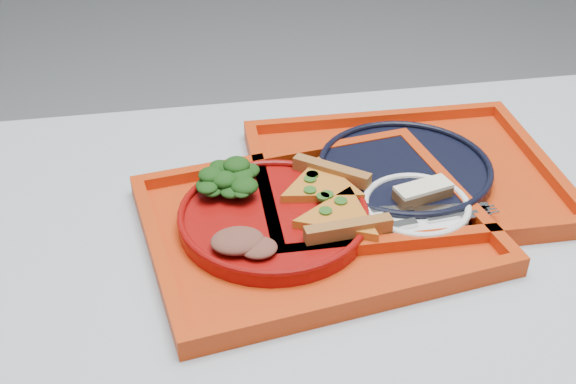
# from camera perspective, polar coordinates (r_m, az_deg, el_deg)

# --- Properties ---
(table) EXTENTS (1.60, 0.80, 0.75)m
(table) POSITION_cam_1_polar(r_m,az_deg,el_deg) (1.08, 9.19, -5.42)
(table) COLOR #A7B0BC
(table) RESTS_ON ground
(tray_main) EXTENTS (0.50, 0.41, 0.01)m
(tray_main) POSITION_cam_1_polar(r_m,az_deg,el_deg) (1.00, 2.07, -2.87)
(tray_main) COLOR #BE2F0A
(tray_main) RESTS_ON table
(tray_far) EXTENTS (0.46, 0.36, 0.01)m
(tray_far) POSITION_cam_1_polar(r_m,az_deg,el_deg) (1.11, 9.12, 1.04)
(tray_far) COLOR #BE2F0A
(tray_far) RESTS_ON table
(dinner_plate) EXTENTS (0.26, 0.26, 0.02)m
(dinner_plate) POSITION_cam_1_polar(r_m,az_deg,el_deg) (0.99, -1.16, -2.17)
(dinner_plate) COLOR maroon
(dinner_plate) RESTS_ON tray_main
(side_plate) EXTENTS (0.15, 0.15, 0.01)m
(side_plate) POSITION_cam_1_polar(r_m,az_deg,el_deg) (1.03, 10.05, -1.40)
(side_plate) COLOR white
(side_plate) RESTS_ON tray_main
(navy_plate) EXTENTS (0.26, 0.26, 0.02)m
(navy_plate) POSITION_cam_1_polar(r_m,az_deg,el_deg) (1.10, 9.18, 1.65)
(navy_plate) COLOR black
(navy_plate) RESTS_ON tray_far
(pizza_slice_a) EXTENTS (0.13, 0.14, 0.02)m
(pizza_slice_a) POSITION_cam_1_polar(r_m,az_deg,el_deg) (0.97, 4.16, -1.77)
(pizza_slice_a) COLOR gold
(pizza_slice_a) RESTS_ON dinner_plate
(pizza_slice_b) EXTENTS (0.18, 0.18, 0.02)m
(pizza_slice_b) POSITION_cam_1_polar(r_m,az_deg,el_deg) (1.03, 2.65, 0.73)
(pizza_slice_b) COLOR gold
(pizza_slice_b) RESTS_ON dinner_plate
(salad_heap) EXTENTS (0.10, 0.09, 0.05)m
(salad_heap) POSITION_cam_1_polar(r_m,az_deg,el_deg) (1.02, -4.24, 1.43)
(salad_heap) COLOR black
(salad_heap) RESTS_ON dinner_plate
(meat_portion) EXTENTS (0.07, 0.06, 0.02)m
(meat_portion) POSITION_cam_1_polar(r_m,az_deg,el_deg) (0.92, -4.02, -3.86)
(meat_portion) COLOR brown
(meat_portion) RESTS_ON dinner_plate
(dessert_bar) EXTENTS (0.09, 0.05, 0.02)m
(dessert_bar) POSITION_cam_1_polar(r_m,az_deg,el_deg) (1.03, 10.61, -0.01)
(dessert_bar) COLOR #4E341A
(dessert_bar) RESTS_ON side_plate
(knife) EXTENTS (0.19, 0.03, 0.01)m
(knife) POSITION_cam_1_polar(r_m,az_deg,el_deg) (1.01, 10.66, -1.31)
(knife) COLOR silver
(knife) RESTS_ON side_plate
(fork) EXTENTS (0.19, 0.04, 0.01)m
(fork) POSITION_cam_1_polar(r_m,az_deg,el_deg) (0.99, 10.89, -2.22)
(fork) COLOR silver
(fork) RESTS_ON side_plate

